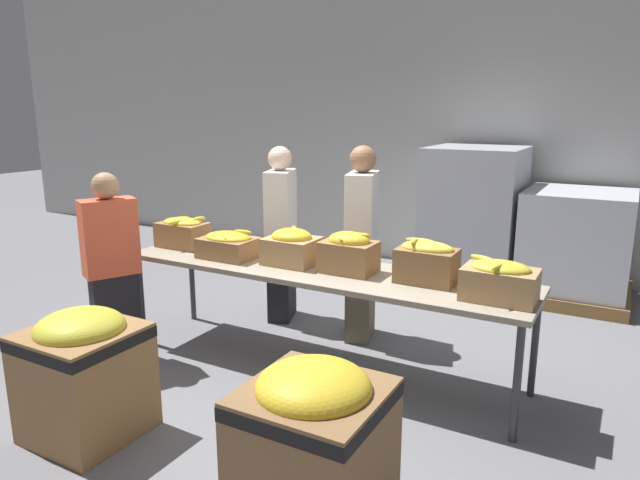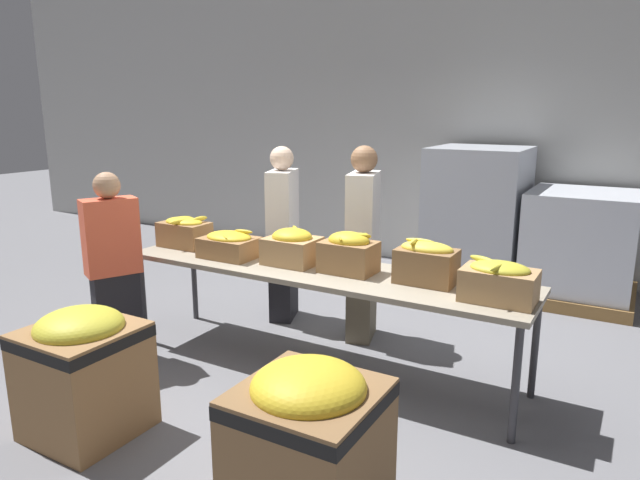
{
  "view_description": "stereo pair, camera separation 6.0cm",
  "coord_description": "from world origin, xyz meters",
  "px_view_note": "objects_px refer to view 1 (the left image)",
  "views": [
    {
      "loc": [
        2.04,
        -3.62,
        1.99
      ],
      "look_at": [
        0.06,
        -0.07,
        1.04
      ],
      "focal_mm": 32.0,
      "sensor_mm": 36.0,
      "label": 1
    },
    {
      "loc": [
        2.09,
        -3.59,
        1.99
      ],
      "look_at": [
        0.06,
        -0.07,
        1.04
      ],
      "focal_mm": 32.0,
      "sensor_mm": 36.0,
      "label": 2
    }
  ],
  "objects_px": {
    "banana_box_3": "(349,252)",
    "donation_bin_0": "(84,370)",
    "banana_box_1": "(228,244)",
    "banana_box_2": "(292,246)",
    "pallet_stack_0": "(575,247)",
    "sorting_table": "(317,274)",
    "donation_bin_1": "(314,441)",
    "pallet_stack_1": "(473,218)",
    "volunteer_2": "(361,245)",
    "banana_box_4": "(427,262)",
    "volunteer_1": "(112,270)",
    "banana_box_5": "(500,280)",
    "volunteer_0": "(281,235)",
    "banana_box_0": "(183,232)"
  },
  "relations": [
    {
      "from": "banana_box_0",
      "to": "banana_box_4",
      "type": "height_order",
      "value": "banana_box_4"
    },
    {
      "from": "banana_box_2",
      "to": "donation_bin_1",
      "type": "xyz_separation_m",
      "value": [
        1.07,
        -1.53,
        -0.5
      ]
    },
    {
      "from": "donation_bin_1",
      "to": "pallet_stack_1",
      "type": "xyz_separation_m",
      "value": [
        -0.35,
        4.25,
        0.33
      ]
    },
    {
      "from": "donation_bin_0",
      "to": "pallet_stack_0",
      "type": "xyz_separation_m",
      "value": [
        2.34,
        4.27,
        0.14
      ]
    },
    {
      "from": "banana_box_0",
      "to": "volunteer_0",
      "type": "xyz_separation_m",
      "value": [
        0.53,
        0.76,
        -0.12
      ]
    },
    {
      "from": "banana_box_2",
      "to": "banana_box_3",
      "type": "height_order",
      "value": "banana_box_3"
    },
    {
      "from": "sorting_table",
      "to": "pallet_stack_0",
      "type": "distance_m",
      "value": 3.17
    },
    {
      "from": "banana_box_5",
      "to": "donation_bin_0",
      "type": "height_order",
      "value": "banana_box_5"
    },
    {
      "from": "banana_box_3",
      "to": "donation_bin_0",
      "type": "height_order",
      "value": "banana_box_3"
    },
    {
      "from": "donation_bin_0",
      "to": "pallet_stack_0",
      "type": "relative_size",
      "value": 0.7
    },
    {
      "from": "volunteer_2",
      "to": "pallet_stack_0",
      "type": "relative_size",
      "value": 1.46
    },
    {
      "from": "banana_box_0",
      "to": "volunteer_1",
      "type": "bearing_deg",
      "value": -98.73
    },
    {
      "from": "banana_box_0",
      "to": "donation_bin_0",
      "type": "height_order",
      "value": "banana_box_0"
    },
    {
      "from": "banana_box_5",
      "to": "donation_bin_0",
      "type": "bearing_deg",
      "value": -146.16
    },
    {
      "from": "banana_box_1",
      "to": "donation_bin_0",
      "type": "xyz_separation_m",
      "value": [
        0.0,
        -1.44,
        -0.48
      ]
    },
    {
      "from": "volunteer_2",
      "to": "volunteer_1",
      "type": "bearing_deg",
      "value": -62.93
    },
    {
      "from": "volunteer_1",
      "to": "volunteer_2",
      "type": "bearing_deg",
      "value": -21.21
    },
    {
      "from": "sorting_table",
      "to": "volunteer_1",
      "type": "xyz_separation_m",
      "value": [
        -1.46,
        -0.67,
        -0.0
      ]
    },
    {
      "from": "pallet_stack_0",
      "to": "banana_box_2",
      "type": "bearing_deg",
      "value": -123.29
    },
    {
      "from": "banana_box_2",
      "to": "donation_bin_0",
      "type": "xyz_separation_m",
      "value": [
        -0.54,
        -1.53,
        -0.51
      ]
    },
    {
      "from": "sorting_table",
      "to": "pallet_stack_0",
      "type": "bearing_deg",
      "value": 60.43
    },
    {
      "from": "volunteer_0",
      "to": "pallet_stack_1",
      "type": "xyz_separation_m",
      "value": [
        1.31,
        1.96,
        -0.05
      ]
    },
    {
      "from": "banana_box_2",
      "to": "volunteer_1",
      "type": "distance_m",
      "value": 1.42
    },
    {
      "from": "banana_box_3",
      "to": "donation_bin_0",
      "type": "bearing_deg",
      "value": -123.77
    },
    {
      "from": "banana_box_4",
      "to": "pallet_stack_0",
      "type": "bearing_deg",
      "value": 74.97
    },
    {
      "from": "volunteer_1",
      "to": "donation_bin_0",
      "type": "xyz_separation_m",
      "value": [
        0.68,
        -0.85,
        -0.32
      ]
    },
    {
      "from": "banana_box_1",
      "to": "banana_box_2",
      "type": "relative_size",
      "value": 1.12
    },
    {
      "from": "volunteer_1",
      "to": "banana_box_2",
      "type": "bearing_deg",
      "value": -34.64
    },
    {
      "from": "banana_box_4",
      "to": "banana_box_5",
      "type": "height_order",
      "value": "banana_box_4"
    },
    {
      "from": "banana_box_4",
      "to": "donation_bin_1",
      "type": "bearing_deg",
      "value": -90.08
    },
    {
      "from": "sorting_table",
      "to": "donation_bin_0",
      "type": "height_order",
      "value": "donation_bin_0"
    },
    {
      "from": "pallet_stack_0",
      "to": "banana_box_5",
      "type": "bearing_deg",
      "value": -94.05
    },
    {
      "from": "banana_box_3",
      "to": "volunteer_0",
      "type": "relative_size",
      "value": 0.24
    },
    {
      "from": "donation_bin_1",
      "to": "pallet_stack_1",
      "type": "distance_m",
      "value": 4.28
    },
    {
      "from": "banana_box_0",
      "to": "pallet_stack_1",
      "type": "bearing_deg",
      "value": 55.94
    },
    {
      "from": "pallet_stack_0",
      "to": "volunteer_0",
      "type": "bearing_deg",
      "value": -140.38
    },
    {
      "from": "volunteer_0",
      "to": "donation_bin_0",
      "type": "relative_size",
      "value": 2.03
    },
    {
      "from": "banana_box_2",
      "to": "sorting_table",
      "type": "bearing_deg",
      "value": -3.26
    },
    {
      "from": "banana_box_1",
      "to": "volunteer_0",
      "type": "relative_size",
      "value": 0.27
    },
    {
      "from": "banana_box_5",
      "to": "pallet_stack_1",
      "type": "xyz_separation_m",
      "value": [
        -0.88,
        2.82,
        -0.16
      ]
    },
    {
      "from": "donation_bin_0",
      "to": "donation_bin_1",
      "type": "xyz_separation_m",
      "value": [
        1.61,
        0.0,
        0.01
      ]
    },
    {
      "from": "sorting_table",
      "to": "donation_bin_1",
      "type": "distance_m",
      "value": 1.76
    },
    {
      "from": "pallet_stack_0",
      "to": "sorting_table",
      "type": "bearing_deg",
      "value": -119.57
    },
    {
      "from": "banana_box_1",
      "to": "donation_bin_0",
      "type": "relative_size",
      "value": 0.55
    },
    {
      "from": "banana_box_0",
      "to": "banana_box_5",
      "type": "bearing_deg",
      "value": -2.21
    },
    {
      "from": "volunteer_2",
      "to": "pallet_stack_1",
      "type": "xyz_separation_m",
      "value": [
        0.45,
        2.02,
        -0.06
      ]
    },
    {
      "from": "donation_bin_0",
      "to": "banana_box_4",
      "type": "bearing_deg",
      "value": 44.23
    },
    {
      "from": "volunteer_0",
      "to": "volunteer_2",
      "type": "bearing_deg",
      "value": 65.41
    },
    {
      "from": "pallet_stack_0",
      "to": "donation_bin_0",
      "type": "bearing_deg",
      "value": -118.72
    },
    {
      "from": "banana_box_1",
      "to": "donation_bin_1",
      "type": "bearing_deg",
      "value": -41.76
    }
  ]
}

